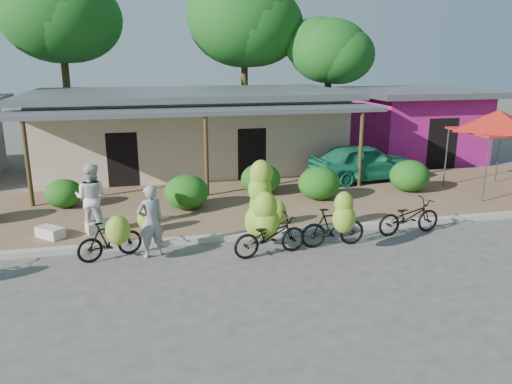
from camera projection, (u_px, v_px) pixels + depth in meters
ground at (243, 270)px, 11.42m from camera, size 100.00×100.00×0.00m
sidewalk at (212, 206)px, 16.10m from camera, size 60.00×6.00×0.12m
curb at (228, 237)px, 13.28m from camera, size 60.00×0.25×0.15m
shop_main at (191, 129)px, 21.24m from camera, size 13.00×8.50×3.35m
shop_pink at (413, 123)px, 23.60m from camera, size 6.00×6.00×3.25m
tree_far_center at (56, 13)px, 23.56m from camera, size 5.62×5.53×8.82m
tree_center_right at (240, 20)px, 26.03m from camera, size 5.89×5.83×8.81m
tree_near_right at (325, 49)px, 25.41m from camera, size 4.25×4.05×6.68m
hedge_1 at (64, 193)px, 15.65m from camera, size 1.16×1.04×0.90m
hedge_2 at (186, 192)px, 15.46m from camera, size 1.38×1.24×1.08m
hedge_3 at (261, 179)px, 17.15m from camera, size 1.37×1.23×1.07m
hedge_4 at (319, 183)px, 16.51m from camera, size 1.40×1.26×1.10m
hedge_5 at (410, 176)px, 17.51m from camera, size 1.42×1.28×1.11m
red_canopy at (498, 121)px, 17.02m from camera, size 3.50×3.50×2.86m
bike_left at (112, 238)px, 11.82m from camera, size 1.65×1.34×1.26m
bike_center at (265, 219)px, 12.29m from camera, size 1.98×1.34×2.29m
bike_right at (336, 224)px, 12.52m from camera, size 1.73×1.15×1.62m
bike_far_right at (409, 217)px, 13.64m from camera, size 1.92×0.82×0.98m
loose_banana_a at (148, 218)px, 13.53m from camera, size 0.58×0.49×0.72m
loose_banana_b at (148, 220)px, 13.59m from camera, size 0.46×0.39×0.58m
loose_banana_c at (277, 212)px, 14.10m from camera, size 0.55×0.47×0.69m
sack_near at (103, 226)px, 13.56m from camera, size 0.94×0.67×0.30m
sack_far at (50, 232)px, 13.10m from camera, size 0.81×0.79×0.28m
vendor at (151, 221)px, 11.97m from camera, size 0.76×0.63×1.80m
bystander at (92, 198)px, 13.39m from camera, size 1.10×0.97×1.88m
teal_van at (363, 162)px, 19.04m from camera, size 4.37×2.18×1.43m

